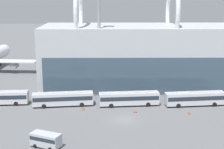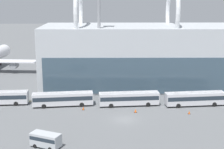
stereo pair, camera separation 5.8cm
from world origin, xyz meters
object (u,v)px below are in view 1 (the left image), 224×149
Objects in this scene: shuttle_bus_2 at (129,98)px; floodlight_mast at (99,25)px; service_van_foreground at (46,139)px; traffic_cone_2 at (83,108)px; shuttle_bus_1 at (63,98)px; shuttle_bus_3 at (195,98)px; traffic_cone_1 at (136,111)px; airliner_at_gate_far at (166,58)px; traffic_cone_0 at (189,112)px.

floodlight_mast reaches higher than shuttle_bus_2.
service_van_foreground reaches higher than traffic_cone_2.
service_van_foreground is (-0.00, -21.05, -0.39)m from shuttle_bus_1.
shuttle_bus_1 is 29.46m from shuttle_bus_3.
traffic_cone_1 is (15.89, -4.28, -1.44)m from shuttle_bus_1.
floodlight_mast is at bearing 147.68° from shuttle_bus_3.
airliner_at_gate_far is 50.65× the size of traffic_cone_1.
shuttle_bus_3 is at bearing -5.78° from shuttle_bus_2.
shuttle_bus_2 is 1.00× the size of shuttle_bus_3.
shuttle_bus_3 is at bearing 65.90° from traffic_cone_0.
traffic_cone_2 is at bearing -169.79° from shuttle_bus_2.
traffic_cone_0 is (-1.08, -38.20, -4.33)m from airliner_at_gate_far.
airliner_at_gate_far reaches higher than shuttle_bus_1.
shuttle_bus_2 is at bearing 173.37° from shuttle_bus_3.
traffic_cone_1 is (-13.57, -4.37, -1.44)m from shuttle_bus_3.
airliner_at_gate_far is 38.46m from traffic_cone_0.
shuttle_bus_2 is 2.50× the size of service_van_foreground.
traffic_cone_0 is (-2.42, -5.42, -1.46)m from shuttle_bus_3.
shuttle_bus_2 is at bearing 155.96° from traffic_cone_0.
floodlight_mast reaches higher than airliner_at_gate_far.
airliner_at_gate_far is at bearing 42.45° from shuttle_bus_1.
shuttle_bus_1 is at bearing 113.87° from service_van_foreground.
airliner_at_gate_far is at bearing 88.38° from traffic_cone_0.
traffic_cone_1 is at bearing -168.50° from shuttle_bus_3.
traffic_cone_2 is (-24.75, -2.74, -1.42)m from shuttle_bus_3.
shuttle_bus_3 is 2.51× the size of service_van_foreground.
shuttle_bus_2 is 18.35× the size of traffic_cone_1.
traffic_cone_2 is at bearing 173.17° from traffic_cone_0.
shuttle_bus_2 is at bearing 15.71° from traffic_cone_2.
service_van_foreground is at bearing -97.01° from shuttle_bus_1.
floodlight_mast is (-20.26, -22.25, 12.47)m from airliner_at_gate_far.
airliner_at_gate_far is 60.90m from service_van_foreground.
airliner_at_gate_far is at bearing 86.33° from service_van_foreground.
traffic_cone_0 is (12.31, -5.49, -1.46)m from shuttle_bus_2.
traffic_cone_1 is at bearing -80.84° from shuttle_bus_2.
airliner_at_gate_far is 47.68× the size of traffic_cone_2.
floodlight_mast is (-6.87, 10.45, 15.34)m from shuttle_bus_2.
shuttle_bus_1 is at bearing 139.11° from airliner_at_gate_far.
floodlight_mast is at bearing 99.93° from service_van_foreground.
traffic_cone_2 is (-3.14, -13.27, -16.76)m from floodlight_mast.
shuttle_bus_1 is 21.05m from service_van_foreground.
service_van_foreground is at bearing -104.39° from traffic_cone_2.
floodlight_mast is 21.61m from traffic_cone_2.
shuttle_bus_3 is 14.33m from traffic_cone_1.
traffic_cone_2 reaches higher than traffic_cone_1.
traffic_cone_2 is (4.72, 18.39, -1.03)m from service_van_foreground.
service_van_foreground is at bearing -149.83° from traffic_cone_0.
floodlight_mast is (7.86, 10.61, 15.34)m from shuttle_bus_1.
traffic_cone_0 is (19.18, -15.94, -16.80)m from floodlight_mast.
traffic_cone_1 reaches higher than traffic_cone_0.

